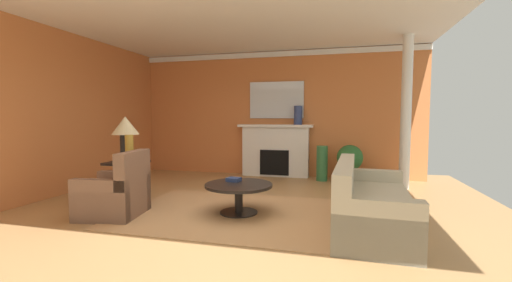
{
  "coord_description": "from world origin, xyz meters",
  "views": [
    {
      "loc": [
        1.69,
        -4.65,
        1.44
      ],
      "look_at": [
        0.2,
        1.16,
        1.0
      ],
      "focal_mm": 23.1,
      "sensor_mm": 36.0,
      "label": 1
    }
  ],
  "objects": [
    {
      "name": "mantel_mirror",
      "position": [
        0.17,
        3.28,
        1.85
      ],
      "size": [
        1.32,
        0.04,
        0.88
      ],
      "primitive_type": "cube",
      "color": "silver"
    },
    {
      "name": "wall_window",
      "position": [
        -3.34,
        0.3,
        1.52
      ],
      "size": [
        0.12,
        7.22,
        3.03
      ],
      "primitive_type": "cube",
      "color": "#CC723D",
      "rests_on": "ground_plane"
    },
    {
      "name": "area_rug",
      "position": [
        0.25,
        -0.05,
        0.01
      ],
      "size": [
        3.39,
        2.38,
        0.01
      ],
      "primitive_type": "cube",
      "color": "tan",
      "rests_on": "ground_plane"
    },
    {
      "name": "column_white",
      "position": [
        2.94,
        2.4,
        1.52
      ],
      "size": [
        0.2,
        0.2,
        3.03
      ],
      "primitive_type": "cylinder",
      "color": "white",
      "rests_on": "ground_plane"
    },
    {
      "name": "crown_moulding",
      "position": [
        0.0,
        3.29,
        2.95
      ],
      "size": [
        7.16,
        0.08,
        0.12
      ],
      "primitive_type": "cube",
      "color": "white"
    },
    {
      "name": "vase_on_side_table",
      "position": [
        -1.59,
        -0.06,
        0.93
      ],
      "size": [
        0.13,
        0.13,
        0.46
      ],
      "primitive_type": "cylinder",
      "color": "#B7892D",
      "rests_on": "side_table"
    },
    {
      "name": "fireplace",
      "position": [
        0.17,
        3.16,
        0.59
      ],
      "size": [
        1.8,
        0.35,
        1.26
      ],
      "color": "white",
      "rests_on": "ground_plane"
    },
    {
      "name": "vase_mantel_right",
      "position": [
        0.72,
        3.11,
        1.48
      ],
      "size": [
        0.19,
        0.19,
        0.44
      ],
      "primitive_type": "cylinder",
      "color": "navy",
      "rests_on": "fireplace"
    },
    {
      "name": "book_red_cover",
      "position": [
        0.11,
        0.11,
        0.48
      ],
      "size": [
        0.23,
        0.2,
        0.06
      ],
      "primitive_type": "cube",
      "rotation": [
        0.0,
        0.0,
        -0.2
      ],
      "color": "navy",
      "rests_on": "coffee_table"
    },
    {
      "name": "vase_tall_corner",
      "position": [
        1.3,
        2.86,
        0.4
      ],
      "size": [
        0.25,
        0.25,
        0.79
      ],
      "primitive_type": "cylinder",
      "color": "#33703D",
      "rests_on": "ground_plane"
    },
    {
      "name": "side_table",
      "position": [
        -1.74,
        0.06,
        0.4
      ],
      "size": [
        0.56,
        0.56,
        0.7
      ],
      "color": "black",
      "rests_on": "ground_plane"
    },
    {
      "name": "ceiling_panel",
      "position": [
        0.0,
        0.3,
        3.06
      ],
      "size": [
        7.16,
        7.22,
        0.06
      ],
      "primitive_type": "cube",
      "color": "white"
    },
    {
      "name": "wall_fireplace",
      "position": [
        0.0,
        3.37,
        1.52
      ],
      "size": [
        7.16,
        0.12,
        3.03
      ],
      "primitive_type": "cube",
      "color": "#CC723D",
      "rests_on": "ground_plane"
    },
    {
      "name": "ground_plane",
      "position": [
        0.0,
        0.0,
        0.0
      ],
      "size": [
        8.6,
        8.6,
        0.0
      ],
      "primitive_type": "plane",
      "color": "tan"
    },
    {
      "name": "potted_plant",
      "position": [
        1.9,
        2.78,
        0.49
      ],
      "size": [
        0.56,
        0.56,
        0.83
      ],
      "color": "#333333",
      "rests_on": "ground_plane"
    },
    {
      "name": "table_lamp",
      "position": [
        -1.74,
        0.06,
        1.22
      ],
      "size": [
        0.44,
        0.44,
        0.75
      ],
      "color": "black",
      "rests_on": "side_table"
    },
    {
      "name": "sofa",
      "position": [
        2.07,
        -0.24,
        0.3
      ],
      "size": [
        1.0,
        2.14,
        0.85
      ],
      "color": "#BCB299",
      "rests_on": "ground_plane"
    },
    {
      "name": "armchair_near_window",
      "position": [
        -1.45,
        -0.6,
        0.31
      ],
      "size": [
        0.91,
        0.91,
        0.95
      ],
      "color": "brown",
      "rests_on": "ground_plane"
    },
    {
      "name": "coffee_table",
      "position": [
        0.25,
        -0.05,
        0.34
      ],
      "size": [
        1.0,
        1.0,
        0.45
      ],
      "color": "black",
      "rests_on": "ground_plane"
    }
  ]
}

